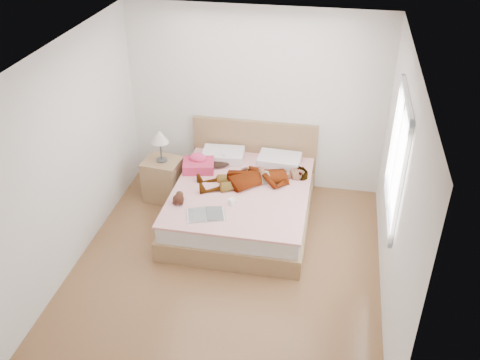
# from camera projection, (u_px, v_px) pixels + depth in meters

# --- Properties ---
(ground) EXTENTS (4.00, 4.00, 0.00)m
(ground) POSITION_uv_depth(u_px,v_px,m) (227.00, 266.00, 6.40)
(ground) COLOR #4B2F17
(ground) RESTS_ON ground
(woman) EXTENTS (1.61, 1.10, 0.21)m
(woman) POSITION_uv_depth(u_px,v_px,m) (254.00, 175.00, 7.01)
(woman) COLOR silver
(woman) RESTS_ON bed
(hair) EXTENTS (0.46, 0.53, 0.07)m
(hair) POSITION_uv_depth(u_px,v_px,m) (220.00, 159.00, 7.52)
(hair) COLOR black
(hair) RESTS_ON bed
(phone) EXTENTS (0.07, 0.09, 0.05)m
(phone) POSITION_uv_depth(u_px,v_px,m) (224.00, 153.00, 7.40)
(phone) COLOR silver
(phone) RESTS_ON bed
(room_shell) EXTENTS (4.00, 4.00, 4.00)m
(room_shell) POSITION_uv_depth(u_px,v_px,m) (397.00, 159.00, 5.58)
(room_shell) COLOR white
(room_shell) RESTS_ON ground
(bed) EXTENTS (1.80, 2.08, 1.00)m
(bed) POSITION_uv_depth(u_px,v_px,m) (243.00, 200.00, 7.12)
(bed) COLOR olive
(bed) RESTS_ON ground
(towel) EXTENTS (0.48, 0.41, 0.22)m
(towel) POSITION_uv_depth(u_px,v_px,m) (198.00, 164.00, 7.30)
(towel) COLOR #D13859
(towel) RESTS_ON bed
(magazine) EXTENTS (0.53, 0.43, 0.03)m
(magazine) POSITION_uv_depth(u_px,v_px,m) (206.00, 215.00, 6.42)
(magazine) COLOR white
(magazine) RESTS_ON bed
(coffee_mug) EXTENTS (0.11, 0.08, 0.09)m
(coffee_mug) POSITION_uv_depth(u_px,v_px,m) (232.00, 202.00, 6.59)
(coffee_mug) COLOR white
(coffee_mug) RESTS_ON bed
(plush_toy) EXTENTS (0.16, 0.23, 0.12)m
(plush_toy) POSITION_uv_depth(u_px,v_px,m) (179.00, 198.00, 6.62)
(plush_toy) COLOR black
(plush_toy) RESTS_ON bed
(nightstand) EXTENTS (0.54, 0.50, 1.06)m
(nightstand) POSITION_uv_depth(u_px,v_px,m) (163.00, 176.00, 7.50)
(nightstand) COLOR olive
(nightstand) RESTS_ON ground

